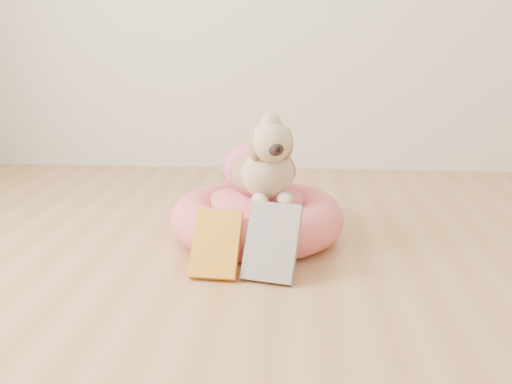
# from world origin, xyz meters

# --- Properties ---
(pet_bed) EXTENTS (0.58, 0.58, 0.15)m
(pet_bed) POSITION_xyz_m (-0.21, 1.12, 0.07)
(pet_bed) COLOR #D25552
(pet_bed) RESTS_ON floor
(dog) EXTENTS (0.39, 0.47, 0.30)m
(dog) POSITION_xyz_m (-0.20, 1.13, 0.30)
(dog) COLOR brown
(dog) RESTS_ON pet_bed
(book_yellow) EXTENTS (0.15, 0.16, 0.18)m
(book_yellow) POSITION_xyz_m (-0.31, 0.81, 0.09)
(book_yellow) COLOR yellow
(book_yellow) RESTS_ON floor
(book_white) EXTENTS (0.18, 0.17, 0.21)m
(book_white) POSITION_xyz_m (-0.15, 0.80, 0.10)
(book_white) COLOR white
(book_white) RESTS_ON floor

